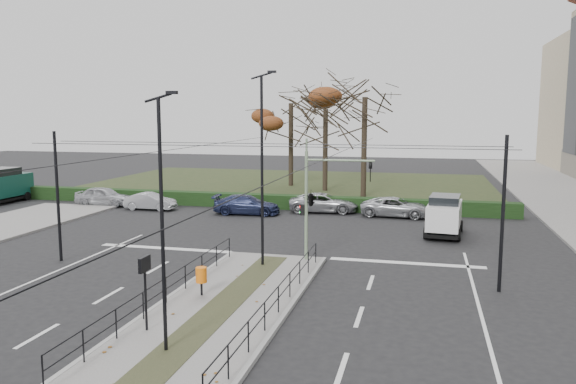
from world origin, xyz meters
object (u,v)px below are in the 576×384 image
parked_car_fourth (324,203)px  rust_tree (291,103)px  streetlamp_median_far (262,168)px  bare_tree_near (365,104)px  parked_car_second (150,201)px  info_panel (145,273)px  white_van (444,214)px  parked_car_third (247,205)px  parked_car_fifth (396,207)px  parked_car_first (104,196)px  bare_tree_center (326,115)px  litter_bin (201,275)px  streetlamp_median_near (163,223)px  traffic_light (313,197)px

parked_car_fourth → rust_tree: 15.94m
streetlamp_median_far → bare_tree_near: 22.50m
parked_car_second → info_panel: bearing=-152.9°
parked_car_second → white_van: 20.46m
parked_car_second → parked_car_third: (7.23, -0.07, 0.05)m
info_panel → parked_car_fifth: 23.30m
parked_car_first → parked_car_fifth: parked_car_first is taller
parked_car_third → parked_car_fourth: bearing=-72.4°
parked_car_second → bare_tree_center: bare_tree_center is taller
parked_car_first → parked_car_fifth: size_ratio=0.91×
bare_tree_center → parked_car_second: bearing=-130.0°
info_panel → bare_tree_near: bearing=83.6°
litter_bin → bare_tree_center: 30.38m
parked_car_first → rust_tree: rust_tree is taller
rust_tree → parked_car_first: bearing=-127.3°
parked_car_fourth → bare_tree_center: bearing=3.4°
white_van → rust_tree: 24.18m
streetlamp_median_near → streetlamp_median_far: size_ratio=0.86×
streetlamp_median_near → parked_car_second: 25.43m
streetlamp_median_near → parked_car_fourth: 24.40m
parked_car_fifth → parked_car_fourth: bearing=86.6°
bare_tree_center → parked_car_fifth: bare_tree_center is taller
info_panel → parked_car_fourth: (1.43, 22.95, -1.31)m
litter_bin → parked_car_fifth: bearing=72.1°
rust_tree → parked_car_fifth: bearing=-52.7°
bare_tree_center → litter_bin: bearing=-88.7°
parked_car_second → parked_car_fifth: bearing=-85.4°
litter_bin → parked_car_fifth: 19.75m
streetlamp_median_far → parked_car_first: (-16.34, 13.65, -3.71)m
litter_bin → parked_car_fourth: bearing=86.8°
info_panel → streetlamp_median_far: bearing=80.5°
traffic_light → bare_tree_near: 21.23m
parked_car_third → parked_car_first: bearing=80.3°
streetlamp_median_far → white_van: streetlamp_median_far is taller
parked_car_first → bare_tree_near: bearing=-66.6°
white_van → bare_tree_near: 15.83m
parked_car_first → parked_car_third: size_ratio=0.93×
streetlamp_median_far → parked_car_fifth: bearing=70.4°
parked_car_first → streetlamp_median_near: bearing=-146.4°
rust_tree → parked_car_fifth: 18.71m
info_panel → litter_bin: bearing=84.5°
parked_car_first → parked_car_fourth: bearing=-87.5°
info_panel → streetlamp_median_far: 8.61m
parked_car_third → white_van: bearing=-111.5°
streetlamp_median_near → bare_tree_center: bare_tree_center is taller
parked_car_first → litter_bin: bearing=-141.5°
parked_car_second → rust_tree: (6.67, 15.17, 7.17)m
parked_car_fourth → parked_car_third: bearing=106.7°
streetlamp_median_near → bare_tree_near: (2.12, 31.57, 3.73)m
white_van → bare_tree_center: 19.72m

